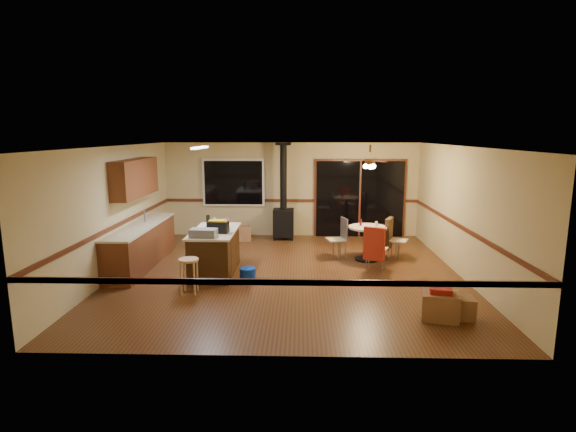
{
  "coord_description": "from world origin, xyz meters",
  "views": [
    {
      "loc": [
        0.26,
        -8.9,
        2.86
      ],
      "look_at": [
        0.0,
        0.3,
        1.15
      ],
      "focal_mm": 28.0,
      "sensor_mm": 36.0,
      "label": 1
    }
  ],
  "objects_px": {
    "bar_stool": "(189,276)",
    "box_under_window": "(241,233)",
    "chair_near": "(375,244)",
    "wood_stove": "(283,213)",
    "dining_table": "(367,237)",
    "chair_left": "(341,233)",
    "chair_right": "(390,233)",
    "box_corner_a": "(440,306)",
    "box_corner_b": "(460,308)",
    "kitchen_island": "(215,252)",
    "toolbox_black": "(218,227)",
    "blue_bucket": "(248,274)",
    "toolbox_grey": "(203,233)"
  },
  "relations": [
    {
      "from": "wood_stove",
      "to": "box_under_window",
      "type": "relative_size",
      "value": 5.25
    },
    {
      "from": "wood_stove",
      "to": "box_under_window",
      "type": "xyz_separation_m",
      "value": [
        -1.14,
        -0.19,
        -0.54
      ]
    },
    {
      "from": "chair_left",
      "to": "dining_table",
      "type": "bearing_deg",
      "value": -12.06
    },
    {
      "from": "toolbox_black",
      "to": "bar_stool",
      "type": "distance_m",
      "value": 1.28
    },
    {
      "from": "kitchen_island",
      "to": "chair_right",
      "type": "height_order",
      "value": "chair_right"
    },
    {
      "from": "blue_bucket",
      "to": "chair_near",
      "type": "bearing_deg",
      "value": 14.8
    },
    {
      "from": "blue_bucket",
      "to": "box_under_window",
      "type": "distance_m",
      "value": 3.41
    },
    {
      "from": "bar_stool",
      "to": "dining_table",
      "type": "relative_size",
      "value": 0.75
    },
    {
      "from": "chair_right",
      "to": "box_corner_a",
      "type": "bearing_deg",
      "value": -87.9
    },
    {
      "from": "box_under_window",
      "to": "chair_near",
      "type": "bearing_deg",
      "value": -40.58
    },
    {
      "from": "wood_stove",
      "to": "box_corner_b",
      "type": "height_order",
      "value": "wood_stove"
    },
    {
      "from": "bar_stool",
      "to": "chair_right",
      "type": "height_order",
      "value": "chair_right"
    },
    {
      "from": "dining_table",
      "to": "bar_stool",
      "type": "bearing_deg",
      "value": -147.25
    },
    {
      "from": "wood_stove",
      "to": "chair_near",
      "type": "xyz_separation_m",
      "value": [
        2.0,
        -2.87,
        -0.13
      ]
    },
    {
      "from": "kitchen_island",
      "to": "bar_stool",
      "type": "height_order",
      "value": "kitchen_island"
    },
    {
      "from": "box_corner_a",
      "to": "bar_stool",
      "type": "bearing_deg",
      "value": 166.4
    },
    {
      "from": "bar_stool",
      "to": "box_corner_a",
      "type": "height_order",
      "value": "bar_stool"
    },
    {
      "from": "toolbox_black",
      "to": "box_corner_a",
      "type": "bearing_deg",
      "value": -27.92
    },
    {
      "from": "bar_stool",
      "to": "box_under_window",
      "type": "xyz_separation_m",
      "value": [
        0.4,
        4.08,
        -0.13
      ]
    },
    {
      "from": "chair_near",
      "to": "chair_right",
      "type": "xyz_separation_m",
      "value": [
        0.51,
        0.98,
        0.0
      ]
    },
    {
      "from": "dining_table",
      "to": "box_under_window",
      "type": "distance_m",
      "value": 3.62
    },
    {
      "from": "chair_left",
      "to": "box_corner_a",
      "type": "xyz_separation_m",
      "value": [
        1.25,
        -3.4,
        -0.38
      ]
    },
    {
      "from": "chair_left",
      "to": "box_corner_b",
      "type": "bearing_deg",
      "value": -64.88
    },
    {
      "from": "blue_bucket",
      "to": "chair_left",
      "type": "relative_size",
      "value": 0.61
    },
    {
      "from": "box_corner_a",
      "to": "toolbox_grey",
      "type": "bearing_deg",
      "value": 157.84
    },
    {
      "from": "box_corner_b",
      "to": "box_under_window",
      "type": "bearing_deg",
      "value": 129.0
    },
    {
      "from": "toolbox_black",
      "to": "box_corner_a",
      "type": "distance_m",
      "value": 4.39
    },
    {
      "from": "toolbox_grey",
      "to": "blue_bucket",
      "type": "bearing_deg",
      "value": 6.18
    },
    {
      "from": "wood_stove",
      "to": "toolbox_black",
      "type": "height_order",
      "value": "wood_stove"
    },
    {
      "from": "wood_stove",
      "to": "toolbox_black",
      "type": "relative_size",
      "value": 6.18
    },
    {
      "from": "toolbox_black",
      "to": "box_under_window",
      "type": "relative_size",
      "value": 0.85
    },
    {
      "from": "toolbox_grey",
      "to": "chair_left",
      "type": "height_order",
      "value": "toolbox_grey"
    },
    {
      "from": "toolbox_black",
      "to": "chair_left",
      "type": "bearing_deg",
      "value": 28.29
    },
    {
      "from": "kitchen_island",
      "to": "box_corner_b",
      "type": "bearing_deg",
      "value": -27.27
    },
    {
      "from": "toolbox_grey",
      "to": "box_corner_a",
      "type": "bearing_deg",
      "value": -22.16
    },
    {
      "from": "chair_left",
      "to": "chair_near",
      "type": "height_order",
      "value": "same"
    },
    {
      "from": "bar_stool",
      "to": "box_corner_b",
      "type": "xyz_separation_m",
      "value": [
        4.5,
        -0.98,
        -0.15
      ]
    },
    {
      "from": "toolbox_black",
      "to": "chair_left",
      "type": "relative_size",
      "value": 0.79
    },
    {
      "from": "wood_stove",
      "to": "chair_near",
      "type": "height_order",
      "value": "wood_stove"
    },
    {
      "from": "wood_stove",
      "to": "dining_table",
      "type": "distance_m",
      "value": 2.83
    },
    {
      "from": "chair_left",
      "to": "kitchen_island",
      "type": "bearing_deg",
      "value": -156.44
    },
    {
      "from": "wood_stove",
      "to": "dining_table",
      "type": "relative_size",
      "value": 2.93
    },
    {
      "from": "dining_table",
      "to": "box_corner_b",
      "type": "height_order",
      "value": "dining_table"
    },
    {
      "from": "dining_table",
      "to": "box_under_window",
      "type": "height_order",
      "value": "dining_table"
    },
    {
      "from": "blue_bucket",
      "to": "box_corner_b",
      "type": "relative_size",
      "value": 0.74
    },
    {
      "from": "chair_near",
      "to": "box_under_window",
      "type": "relative_size",
      "value": 1.46
    },
    {
      "from": "bar_stool",
      "to": "chair_left",
      "type": "distance_m",
      "value": 3.78
    },
    {
      "from": "toolbox_grey",
      "to": "box_corner_a",
      "type": "relative_size",
      "value": 0.91
    },
    {
      "from": "dining_table",
      "to": "chair_near",
      "type": "distance_m",
      "value": 0.87
    },
    {
      "from": "toolbox_grey",
      "to": "chair_left",
      "type": "distance_m",
      "value": 3.31
    }
  ]
}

